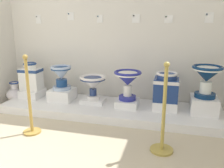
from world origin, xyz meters
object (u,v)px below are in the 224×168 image
at_px(plinth_block_pale_glazed, 33,93).
at_px(stanchion_post_near_right, 163,126).
at_px(info_placard_fifth, 169,19).
at_px(info_placard_sixth, 209,17).
at_px(plinth_block_squat_floral, 127,103).
at_px(info_placard_first, 38,19).
at_px(antique_toilet_squat_floral, 128,80).
at_px(plinth_block_slender_white, 93,101).
at_px(decorative_vase_spare, 15,94).
at_px(antique_toilet_slender_white, 93,83).
at_px(info_placard_fourth, 136,18).
at_px(stanchion_post_near_left, 30,108).
at_px(plinth_block_broad_patterned, 62,94).
at_px(antique_toilet_pale_glazed, 31,77).
at_px(info_placard_third, 100,19).
at_px(antique_toilet_broad_patterned, 61,75).
at_px(antique_toilet_tall_cobalt, 166,86).
at_px(info_placard_second, 71,16).
at_px(plinth_block_tall_cobalt, 165,105).
at_px(antique_toilet_leftmost, 207,76).
at_px(plinth_block_leftmost, 204,105).

xyz_separation_m(plinth_block_pale_glazed, stanchion_post_near_right, (2.30, -1.03, 0.11)).
height_order(info_placard_fifth, info_placard_sixth, info_placard_sixth).
xyz_separation_m(plinth_block_squat_floral, info_placard_first, (-1.72, 0.44, 1.28)).
xyz_separation_m(antique_toilet_squat_floral, stanchion_post_near_right, (0.59, -0.99, -0.25)).
distance_m(plinth_block_slender_white, decorative_vase_spare, 1.49).
xyz_separation_m(antique_toilet_slender_white, info_placard_fourth, (0.61, 0.41, 1.01)).
bearing_deg(decorative_vase_spare, plinth_block_slender_white, -0.51).
bearing_deg(stanchion_post_near_right, info_placard_fourth, 111.26).
bearing_deg(stanchion_post_near_left, plinth_block_broad_patterned, 92.63).
bearing_deg(plinth_block_squat_floral, info_placard_fourth, 85.37).
distance_m(info_placard_first, stanchion_post_near_left, 1.90).
bearing_deg(plinth_block_broad_patterned, info_placard_fifth, 13.25).
height_order(antique_toilet_pale_glazed, info_placard_first, info_placard_first).
distance_m(info_placard_fifth, decorative_vase_spare, 2.95).
xyz_separation_m(plinth_block_pale_glazed, decorative_vase_spare, (-0.35, -0.00, -0.04)).
distance_m(antique_toilet_squat_floral, stanchion_post_near_right, 1.18).
relative_size(plinth_block_broad_patterned, info_placard_third, 3.04).
xyz_separation_m(antique_toilet_broad_patterned, decorative_vase_spare, (-0.93, -0.00, -0.41)).
height_order(antique_toilet_slender_white, stanchion_post_near_left, stanchion_post_near_left).
xyz_separation_m(plinth_block_broad_patterned, info_placard_fifth, (1.68, 0.40, 1.24)).
xyz_separation_m(plinth_block_squat_floral, antique_toilet_tall_cobalt, (0.58, 0.03, 0.31)).
xyz_separation_m(info_placard_second, info_placard_fifth, (1.64, -0.00, -0.05)).
distance_m(info_placard_first, info_placard_fifth, 2.27).
xyz_separation_m(plinth_block_tall_cobalt, stanchion_post_near_right, (0.01, -1.02, 0.11)).
distance_m(info_placard_second, decorative_vase_spare, 1.71).
relative_size(antique_toilet_squat_floral, info_placard_second, 3.36).
xyz_separation_m(antique_toilet_broad_patterned, info_placard_first, (-0.59, 0.40, 0.90)).
distance_m(plinth_block_pale_glazed, antique_toilet_slender_white, 1.17).
distance_m(plinth_block_slender_white, info_placard_first, 1.78).
distance_m(antique_toilet_tall_cobalt, info_placard_third, 1.56).
relative_size(info_placard_first, info_placard_sixth, 0.99).
bearing_deg(antique_toilet_tall_cobalt, stanchion_post_near_right, -89.36).
xyz_separation_m(plinth_block_broad_patterned, info_placard_third, (0.56, 0.40, 1.25)).
height_order(info_placard_sixth, stanchion_post_near_left, info_placard_sixth).
relative_size(info_placard_fifth, decorative_vase_spare, 0.34).
distance_m(plinth_block_tall_cobalt, stanchion_post_near_left, 1.95).
bearing_deg(decorative_vase_spare, stanchion_post_near_left, -45.57).
bearing_deg(info_placard_fifth, antique_toilet_slender_white, -159.90).
bearing_deg(info_placard_second, antique_toilet_broad_patterned, -95.38).
height_order(plinth_block_pale_glazed, info_placard_sixth, info_placard_sixth).
bearing_deg(decorative_vase_spare, antique_toilet_broad_patterned, 0.06).
height_order(antique_toilet_broad_patterned, plinth_block_tall_cobalt, antique_toilet_broad_patterned).
xyz_separation_m(plinth_block_slender_white, info_placard_third, (0.00, 0.41, 1.31)).
bearing_deg(stanchion_post_near_left, plinth_block_slender_white, 62.54).
height_order(plinth_block_slender_white, plinth_block_squat_floral, plinth_block_squat_floral).
bearing_deg(info_placard_third, info_placard_sixth, 0.00).
distance_m(antique_toilet_leftmost, info_placard_sixth, 0.90).
distance_m(plinth_block_leftmost, decorative_vase_spare, 3.20).
bearing_deg(plinth_block_broad_patterned, info_placard_second, 84.62).
height_order(plinth_block_broad_patterned, info_placard_third, info_placard_third).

